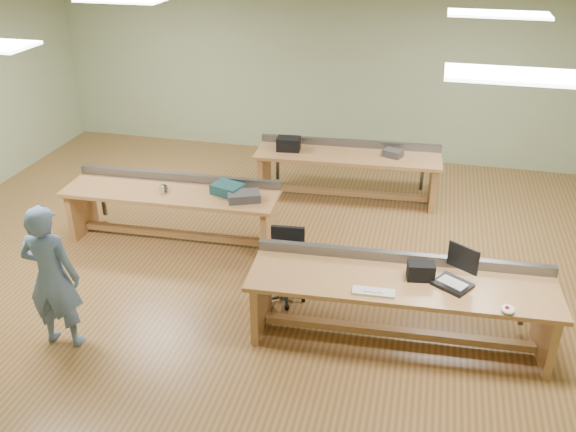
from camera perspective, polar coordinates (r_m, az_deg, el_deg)
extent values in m
plane|color=olive|center=(7.97, -1.70, -4.30)|extent=(10.00, 10.00, 0.00)
plane|color=silver|center=(6.88, -2.06, 17.46)|extent=(10.00, 10.00, 0.00)
cube|color=#96A980|center=(11.02, 3.77, 13.24)|extent=(10.00, 0.04, 3.00)
cube|color=#96A980|center=(4.12, -17.19, -14.88)|extent=(10.00, 0.04, 3.00)
cube|color=white|center=(9.20, -15.41, 18.90)|extent=(1.20, 0.50, 0.03)
cube|color=white|center=(5.22, 21.15, 12.12)|extent=(1.20, 0.50, 0.03)
cube|color=white|center=(8.15, 19.12, 17.41)|extent=(1.20, 0.50, 0.03)
cube|color=#B47F4C|center=(6.35, 10.56, -6.18)|extent=(3.18, 1.02, 0.05)
cube|color=#B47F4C|center=(6.68, -2.49, -7.71)|extent=(0.12, 0.74, 0.70)
cube|color=#B47F4C|center=(6.77, 22.95, -9.67)|extent=(0.12, 0.74, 0.70)
cube|color=#B47F4C|center=(6.71, 10.11, -10.63)|extent=(2.84, 0.26, 0.08)
cube|color=#595B62|center=(6.63, 10.67, -3.82)|extent=(3.14, 0.26, 0.11)
cube|color=#B47F4C|center=(8.28, -10.93, 2.15)|extent=(2.92, 0.89, 0.05)
cube|color=#B47F4C|center=(9.00, -18.72, 0.63)|extent=(0.11, 0.67, 0.70)
cube|color=#B47F4C|center=(8.06, -1.76, -1.03)|extent=(0.11, 0.67, 0.70)
cube|color=#B47F4C|center=(8.56, -10.57, -1.64)|extent=(2.60, 0.20, 0.08)
cube|color=#595B62|center=(8.53, -10.15, 3.61)|extent=(2.90, 0.19, 0.11)
cube|color=#B47F4C|center=(9.39, 5.61, 5.64)|extent=(2.86, 0.92, 0.05)
cube|color=#B47F4C|center=(9.71, -2.21, 4.11)|extent=(0.12, 0.65, 0.70)
cube|color=#B47F4C|center=(9.54, 13.37, 2.90)|extent=(0.12, 0.65, 0.70)
cube|color=#B47F4C|center=(9.64, 5.45, 2.18)|extent=(2.52, 0.25, 0.08)
cube|color=#595B62|center=(9.67, 5.82, 6.80)|extent=(2.82, 0.25, 0.11)
imported|color=#6476A4|center=(6.63, -21.23, -5.35)|extent=(0.61, 0.43, 1.62)
cube|color=black|center=(6.36, 15.14, -6.20)|extent=(0.44, 0.42, 0.04)
cube|color=black|center=(6.33, 16.07, -3.80)|extent=(0.30, 0.20, 0.27)
cube|color=beige|center=(6.10, 8.01, -7.06)|extent=(0.43, 0.16, 0.02)
ellipsoid|color=white|center=(6.14, 19.91, -8.21)|extent=(0.15, 0.17, 0.06)
cube|color=black|center=(6.36, 12.32, -5.05)|extent=(0.29, 0.21, 0.18)
cylinder|color=black|center=(7.15, -0.22, -6.36)|extent=(0.06, 0.06, 0.43)
cube|color=black|center=(7.02, -0.23, -4.77)|extent=(0.45, 0.45, 0.06)
cube|color=black|center=(7.07, -0.01, -2.33)|extent=(0.39, 0.09, 0.37)
cylinder|color=black|center=(7.25, -0.22, -7.57)|extent=(0.51, 0.51, 0.06)
cube|color=#153C45|center=(8.06, -5.68, 2.53)|extent=(0.45, 0.39, 0.13)
cube|color=#353537|center=(7.86, -4.16, 1.84)|extent=(0.48, 0.40, 0.11)
imported|color=#353537|center=(8.25, -11.57, 2.53)|extent=(0.14, 0.14, 0.09)
cylinder|color=silver|center=(8.18, -11.71, 2.40)|extent=(0.07, 0.07, 0.11)
cube|color=black|center=(9.46, 0.05, 6.77)|extent=(0.37, 0.28, 0.20)
cube|color=#353537|center=(9.36, 9.78, 5.81)|extent=(0.33, 0.28, 0.11)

